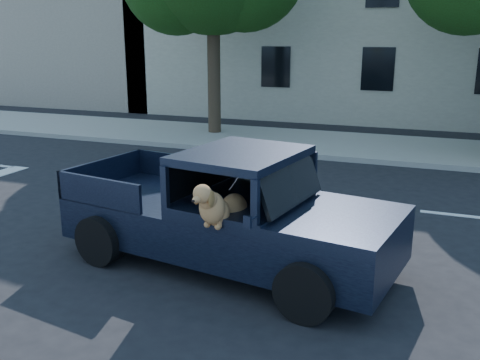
{
  "coord_description": "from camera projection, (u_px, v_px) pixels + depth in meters",
  "views": [
    {
      "loc": [
        3.45,
        -7.4,
        3.41
      ],
      "look_at": [
        0.91,
        -0.74,
        1.48
      ],
      "focal_mm": 40.0,
      "sensor_mm": 36.0,
      "label": 1
    }
  ],
  "objects": [
    {
      "name": "lane_stripes",
      "position": [
        360.0,
        205.0,
        11.13
      ],
      "size": [
        21.6,
        0.14,
        0.01
      ],
      "primitive_type": null,
      "color": "silver",
      "rests_on": "ground"
    },
    {
      "name": "pickup_truck",
      "position": [
        223.0,
        226.0,
        8.12
      ],
      "size": [
        5.3,
        2.97,
        1.81
      ],
      "rotation": [
        0.0,
        0.0,
        -0.16
      ],
      "color": "black",
      "rests_on": "ground"
    },
    {
      "name": "building_left",
      "position": [
        73.0,
        24.0,
        27.76
      ],
      "size": [
        12.0,
        6.0,
        8.0
      ],
      "primitive_type": "cube",
      "color": "tan",
      "rests_on": "ground"
    },
    {
      "name": "building_main",
      "position": [
        442.0,
        8.0,
        21.42
      ],
      "size": [
        26.0,
        6.0,
        9.0
      ],
      "primitive_type": "cube",
      "color": "beige",
      "rests_on": "ground"
    },
    {
      "name": "ground",
      "position": [
        205.0,
        251.0,
        8.76
      ],
      "size": [
        120.0,
        120.0,
        0.0
      ],
      "primitive_type": "plane",
      "color": "black",
      "rests_on": "ground"
    },
    {
      "name": "far_sidewalk",
      "position": [
        325.0,
        144.0,
        17.03
      ],
      "size": [
        60.0,
        4.0,
        0.15
      ],
      "primitive_type": "cube",
      "color": "gray",
      "rests_on": "ground"
    }
  ]
}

